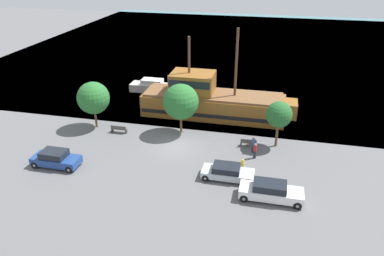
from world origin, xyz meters
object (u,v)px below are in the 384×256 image
at_px(parked_car_curb_rear, 227,172).
at_px(parked_car_curb_front, 56,159).
at_px(pirate_ship, 211,101).
at_px(fire_hydrant, 243,163).
at_px(pedestrian_walking_far, 255,151).
at_px(parked_car_curb_mid, 271,191).
at_px(bench_promenade_west, 249,143).
at_px(bench_promenade_east, 119,129).
at_px(pedestrian_walking_near, 253,144).
at_px(moored_boat_dockside, 156,87).

bearing_deg(parked_car_curb_rear, parked_car_curb_front, -174.76).
height_order(pirate_ship, fire_hydrant, pirate_ship).
bearing_deg(pedestrian_walking_far, parked_car_curb_mid, -74.76).
bearing_deg(bench_promenade_west, bench_promenade_east, 179.90).
distance_m(bench_promenade_east, pedestrian_walking_near, 14.51).
xyz_separation_m(parked_car_curb_rear, pedestrian_walking_near, (1.79, 5.15, 0.21)).
distance_m(bench_promenade_west, pedestrian_walking_near, 1.25).
relative_size(pirate_ship, parked_car_curb_rear, 3.97).
bearing_deg(bench_promenade_west, pedestrian_walking_near, -63.14).
bearing_deg(bench_promenade_east, pedestrian_walking_far, -8.42).
xyz_separation_m(parked_car_curb_mid, pedestrian_walking_near, (-1.95, 7.35, 0.10)).
bearing_deg(bench_promenade_east, bench_promenade_west, -0.10).
height_order(pirate_ship, bench_promenade_west, pirate_ship).
bearing_deg(parked_car_curb_rear, pirate_ship, 106.45).
relative_size(parked_car_curb_mid, bench_promenade_west, 3.15).
height_order(parked_car_curb_front, bench_promenade_east, parked_car_curb_front).
bearing_deg(parked_car_curb_front, pedestrian_walking_near, 20.74).
bearing_deg(pedestrian_walking_far, pedestrian_walking_near, 102.67).
bearing_deg(bench_promenade_east, moored_boat_dockside, 90.25).
distance_m(moored_boat_dockside, parked_car_curb_mid, 27.07).
xyz_separation_m(parked_car_curb_rear, pedestrian_walking_far, (2.04, 4.05, 0.14)).
bearing_deg(bench_promenade_west, parked_car_curb_mid, -73.54).
distance_m(pirate_ship, pedestrian_walking_far, 10.86).
distance_m(bench_promenade_west, pedestrian_walking_far, 2.32).
bearing_deg(parked_car_curb_front, bench_promenade_west, 24.38).
height_order(bench_promenade_west, pedestrian_walking_near, pedestrian_walking_near).
bearing_deg(moored_boat_dockside, pedestrian_walking_far, -45.89).
relative_size(parked_car_curb_front, bench_promenade_west, 2.74).
xyz_separation_m(bench_promenade_west, pedestrian_walking_near, (0.53, -1.05, 0.42)).
distance_m(parked_car_curb_front, pedestrian_walking_far, 18.45).
height_order(parked_car_curb_mid, fire_hydrant, parked_car_curb_mid).
relative_size(parked_car_curb_front, pedestrian_walking_far, 2.77).
relative_size(pirate_ship, fire_hydrant, 23.33).
xyz_separation_m(parked_car_curb_rear, fire_hydrant, (1.08, 2.23, -0.24)).
xyz_separation_m(fire_hydrant, bench_promenade_east, (-13.75, 3.99, 0.03)).
relative_size(parked_car_curb_mid, bench_promenade_east, 2.91).
xyz_separation_m(pirate_ship, moored_boat_dockside, (-8.86, 6.18, -1.14)).
bearing_deg(pedestrian_walking_near, pedestrian_walking_far, -77.33).
height_order(pedestrian_walking_near, pedestrian_walking_far, pedestrian_walking_near).
distance_m(moored_boat_dockside, bench_promenade_west, 19.15).
bearing_deg(parked_car_curb_mid, bench_promenade_west, 106.46).
height_order(parked_car_curb_rear, pedestrian_walking_far, pedestrian_walking_far).
xyz_separation_m(moored_boat_dockside, bench_promenade_west, (13.99, -13.08, -0.25)).
bearing_deg(moored_boat_dockside, parked_car_curb_mid, -52.52).
xyz_separation_m(moored_boat_dockside, pedestrian_walking_far, (14.77, -15.23, 0.11)).
relative_size(moored_boat_dockside, pedestrian_walking_far, 4.56).
distance_m(parked_car_curb_rear, bench_promenade_east, 14.12).
bearing_deg(pedestrian_walking_near, parked_car_curb_front, -159.26).
relative_size(parked_car_curb_mid, parked_car_curb_rear, 1.11).
bearing_deg(pedestrian_walking_far, moored_boat_dockside, 134.11).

